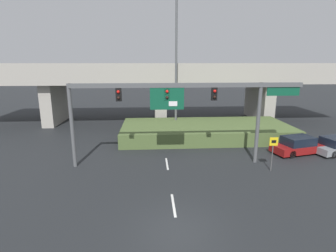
% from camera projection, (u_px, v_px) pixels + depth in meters
% --- Properties ---
extents(ground_plane, '(160.00, 160.00, 0.00)m').
position_uv_depth(ground_plane, '(177.00, 228.00, 12.34)').
color(ground_plane, black).
extents(lane_markings, '(0.14, 20.44, 0.01)m').
position_uv_depth(lane_markings, '(165.00, 151.00, 23.08)').
color(lane_markings, silver).
rests_on(lane_markings, ground).
extents(signal_gantry, '(17.00, 0.44, 6.16)m').
position_uv_depth(signal_gantry, '(181.00, 99.00, 18.97)').
color(signal_gantry, '#515456').
rests_on(signal_gantry, ground).
extents(speed_limit_sign, '(0.60, 0.11, 2.57)m').
position_uv_depth(speed_limit_sign, '(273.00, 149.00, 18.42)').
color(speed_limit_sign, '#4C4C4C').
rests_on(speed_limit_sign, ground).
extents(highway_light_pole_near, '(0.70, 0.36, 17.98)m').
position_uv_depth(highway_light_pole_near, '(176.00, 45.00, 27.32)').
color(highway_light_pole_near, '#515456').
rests_on(highway_light_pole_near, ground).
extents(overpass_bridge, '(47.42, 8.81, 7.52)m').
position_uv_depth(overpass_bridge, '(160.00, 81.00, 33.94)').
color(overpass_bridge, '#A39E93').
rests_on(overpass_bridge, ground).
extents(grass_embankment, '(17.19, 7.47, 1.34)m').
position_uv_depth(grass_embankment, '(205.00, 131.00, 27.29)').
color(grass_embankment, '#4C6033').
rests_on(grass_embankment, ground).
extents(parked_sedan_near_right, '(5.05, 2.95, 1.48)m').
position_uv_depth(parked_sedan_near_right, '(299.00, 145.00, 22.39)').
color(parked_sedan_near_right, maroon).
rests_on(parked_sedan_near_right, ground).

